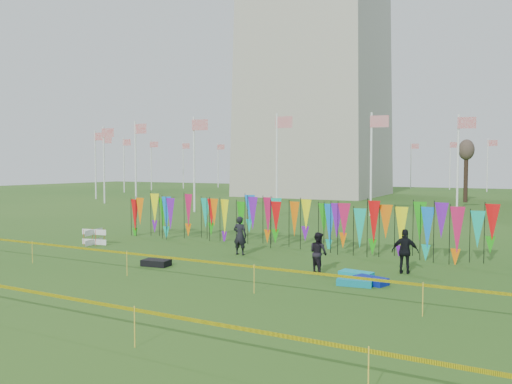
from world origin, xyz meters
The scene contains 13 objects.
ground centered at (0.00, 0.00, 0.00)m, with size 160.00×160.00×0.00m, color #224E16.
flagpole_ring centered at (-14.00, 48.00, 4.00)m, with size 57.40×56.16×8.00m.
banner_row centered at (0.28, 7.00, 1.39)m, with size 18.64×0.64×2.27m.
caution_tape_near centered at (-0.22, -1.32, 0.78)m, with size 26.00×0.02×0.90m.
caution_tape_far centered at (-0.22, -6.51, 0.78)m, with size 26.00×0.02×0.90m.
box_kite centered at (-8.24, 3.24, 0.39)m, with size 0.71×0.71×0.78m.
person_left centered at (-0.52, 4.24, 0.85)m, with size 0.62×0.45×1.70m, color black.
person_mid centered at (3.87, 2.29, 0.75)m, with size 0.73×0.45×1.50m, color black.
person_right centered at (6.65, 3.73, 0.81)m, with size 0.95×0.54×1.61m, color black.
kite_bag_turquoise centered at (5.31, 2.21, 0.11)m, with size 1.12×0.56×0.22m, color #0CAABD.
kite_bag_blue centered at (5.98, 1.58, 0.11)m, with size 1.09×0.57×0.23m, color #09209D.
kite_bag_black centered at (-2.19, 0.59, 0.12)m, with size 1.06×0.61×0.24m, color black.
kite_bag_teal centered at (5.59, 1.12, 0.11)m, with size 1.13×0.54×0.22m, color #0B8AA1.
Camera 1 is at (10.28, -14.56, 3.89)m, focal length 35.00 mm.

